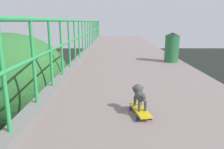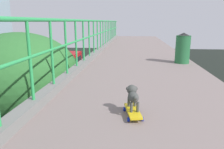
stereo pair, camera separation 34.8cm
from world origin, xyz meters
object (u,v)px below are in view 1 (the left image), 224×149
object	(u,v)px
city_bus	(42,68)
litter_bin	(171,47)
car_white_fifth	(28,143)
small_dog	(138,94)
toy_skateboard	(139,110)

from	to	relation	value
city_bus	litter_bin	world-z (taller)	litter_bin
car_white_fifth	litter_bin	size ratio (longest dim) A/B	4.98
litter_bin	small_dog	bearing A→B (deg)	-110.68
toy_skateboard	litter_bin	size ratio (longest dim) A/B	0.59
small_dog	litter_bin	world-z (taller)	litter_bin
toy_skateboard	litter_bin	world-z (taller)	litter_bin
car_white_fifth	litter_bin	world-z (taller)	litter_bin
car_white_fifth	city_bus	world-z (taller)	city_bus
car_white_fifth	city_bus	bearing A→B (deg)	104.23
car_white_fifth	litter_bin	distance (m)	9.97
city_bus	small_dog	bearing A→B (deg)	-69.49
car_white_fifth	small_dog	world-z (taller)	small_dog
small_dog	litter_bin	xyz separation A→B (m)	(1.42, 3.76, 0.19)
toy_skateboard	litter_bin	bearing A→B (deg)	69.76
toy_skateboard	small_dog	size ratio (longest dim) A/B	1.43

